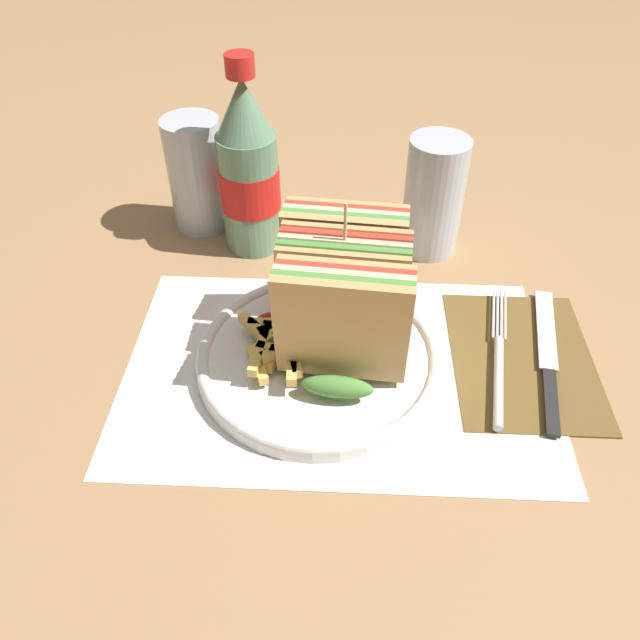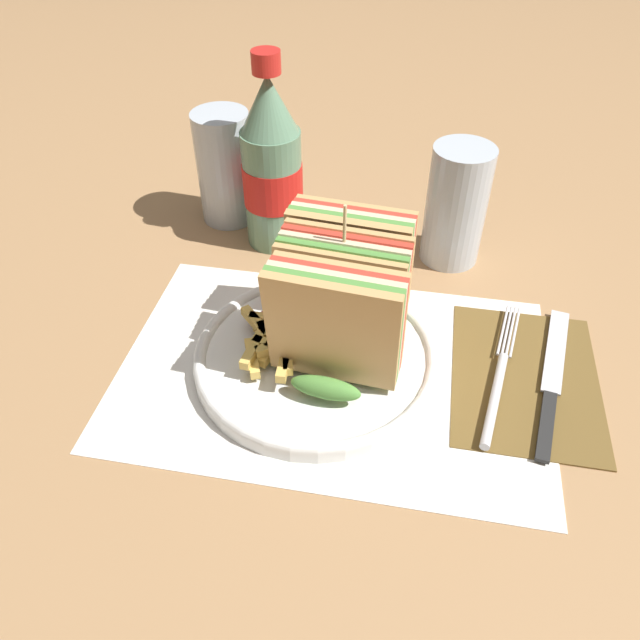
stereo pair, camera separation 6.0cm
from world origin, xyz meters
TOP-DOWN VIEW (x-y plane):
  - ground_plane at (0.00, 0.00)m, footprint 4.00×4.00m
  - placemat at (0.04, 0.01)m, footprint 0.41×0.27m
  - plate_main at (0.02, 0.01)m, footprint 0.24×0.24m
  - club_sandwich at (0.04, 0.03)m, footprint 0.12×0.17m
  - fries_pile at (-0.01, 0.01)m, footprint 0.10×0.09m
  - ketchup_blob at (-0.02, 0.04)m, footprint 0.05×0.04m
  - napkin at (0.22, 0.03)m, footprint 0.14×0.19m
  - fork at (0.20, 0.01)m, footprint 0.04×0.19m
  - knife at (0.25, 0.03)m, footprint 0.05×0.20m
  - coke_bottle_near at (-0.07, 0.22)m, footprint 0.07×0.07m
  - glass_near at (0.14, 0.22)m, footprint 0.07×0.07m
  - glass_far at (-0.14, 0.25)m, footprint 0.07×0.07m

SIDE VIEW (x-z plane):
  - ground_plane at x=0.00m, z-range 0.00..0.00m
  - placemat at x=0.04m, z-range 0.00..0.00m
  - napkin at x=0.22m, z-range 0.00..0.00m
  - knife at x=0.25m, z-range 0.00..0.01m
  - fork at x=0.20m, z-range 0.00..0.01m
  - plate_main at x=0.02m, z-range 0.00..0.02m
  - ketchup_blob at x=-0.02m, z-range 0.02..0.04m
  - fries_pile at x=-0.01m, z-range 0.02..0.04m
  - glass_far at x=-0.14m, z-range -0.01..0.13m
  - glass_near at x=0.14m, z-range 0.00..0.14m
  - club_sandwich at x=0.04m, z-range 0.00..0.15m
  - coke_bottle_near at x=-0.07m, z-range -0.02..0.21m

